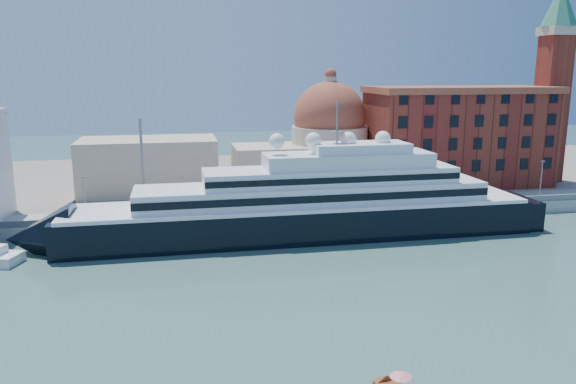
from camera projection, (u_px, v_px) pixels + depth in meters
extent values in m
plane|color=#376056|center=(286.00, 287.00, 76.19)|extent=(400.00, 400.00, 0.00)
cube|color=gray|center=(252.00, 216.00, 108.50)|extent=(180.00, 10.00, 2.50)
cube|color=slate|center=(231.00, 179.00, 147.83)|extent=(260.00, 72.00, 2.00)
cube|color=slate|center=(255.00, 213.00, 103.79)|extent=(180.00, 0.10, 1.20)
cube|color=black|center=(301.00, 224.00, 99.13)|extent=(82.28, 12.66, 6.86)
cone|color=black|center=(40.00, 238.00, 90.74)|extent=(10.55, 12.66, 12.66)
cube|color=black|center=(511.00, 214.00, 107.15)|extent=(6.33, 11.60, 6.33)
cube|color=white|center=(301.00, 204.00, 98.35)|extent=(80.17, 12.87, 0.63)
cube|color=white|center=(313.00, 192.00, 98.35)|extent=(61.18, 10.55, 3.16)
cube|color=black|center=(320.00, 199.00, 93.30)|extent=(61.18, 0.15, 1.27)
cube|color=white|center=(330.00, 175.00, 98.34)|extent=(44.30, 9.49, 2.74)
cube|color=white|center=(348.00, 160.00, 98.40)|extent=(29.54, 8.44, 2.53)
cube|color=white|center=(360.00, 148.00, 98.36)|extent=(16.88, 7.38, 1.69)
cylinder|color=slate|center=(337.00, 123.00, 96.61)|extent=(0.32, 0.32, 7.38)
sphere|color=white|center=(277.00, 141.00, 95.19)|extent=(2.74, 2.74, 2.74)
sphere|color=white|center=(313.00, 140.00, 96.42)|extent=(2.74, 2.74, 2.74)
sphere|color=white|center=(348.00, 140.00, 97.64)|extent=(2.74, 2.74, 2.74)
sphere|color=white|center=(383.00, 139.00, 98.87)|extent=(2.74, 2.74, 2.74)
cone|color=red|center=(401.00, 374.00, 49.11)|extent=(1.99, 1.99, 0.44)
cube|color=maroon|center=(458.00, 139.00, 133.34)|extent=(42.00, 18.00, 22.00)
cube|color=brown|center=(461.00, 90.00, 130.91)|extent=(43.00, 19.00, 1.50)
cube|color=maroon|center=(550.00, 110.00, 136.62)|extent=(6.00, 6.00, 35.00)
cube|color=beige|center=(558.00, 31.00, 132.72)|extent=(7.00, 7.00, 2.00)
cone|color=#397D5E|center=(561.00, 5.00, 131.45)|extent=(8.40, 8.40, 10.00)
cylinder|color=beige|center=(329.00, 155.00, 134.12)|extent=(18.00, 18.00, 14.00)
sphere|color=brown|center=(330.00, 118.00, 132.22)|extent=(17.00, 17.00, 17.00)
cylinder|color=beige|center=(330.00, 83.00, 130.53)|extent=(3.00, 3.00, 3.00)
cube|color=beige|center=(273.00, 167.00, 129.91)|extent=(18.00, 14.00, 10.00)
cube|color=beige|center=(149.00, 165.00, 126.19)|extent=(30.00, 16.00, 12.00)
cylinder|color=slate|center=(85.00, 200.00, 98.70)|extent=(0.24, 0.24, 8.00)
cube|color=slate|center=(83.00, 177.00, 97.83)|extent=(0.80, 0.30, 0.25)
cylinder|color=slate|center=(254.00, 193.00, 104.51)|extent=(0.24, 0.24, 8.00)
cube|color=slate|center=(254.00, 171.00, 103.65)|extent=(0.80, 0.30, 0.25)
cylinder|color=slate|center=(405.00, 187.00, 110.33)|extent=(0.24, 0.24, 8.00)
cube|color=slate|center=(406.00, 166.00, 109.46)|extent=(0.80, 0.30, 0.25)
cylinder|color=slate|center=(541.00, 181.00, 116.15)|extent=(0.24, 0.24, 8.00)
cube|color=slate|center=(543.00, 161.00, 115.28)|extent=(0.80, 0.30, 0.25)
cylinder|color=slate|center=(143.00, 168.00, 101.50)|extent=(0.50, 0.50, 18.00)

